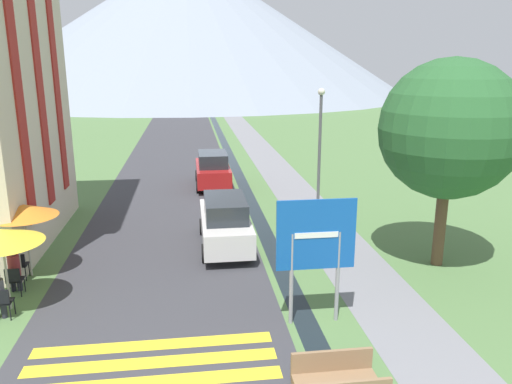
{
  "coord_description": "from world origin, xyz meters",
  "views": [
    {
      "loc": [
        -1.53,
        -6.2,
        6.34
      ],
      "look_at": [
        0.64,
        10.0,
        2.05
      ],
      "focal_mm": 35.0,
      "sensor_mm": 36.0,
      "label": 1
    }
  ],
  "objects": [
    {
      "name": "ground_plane",
      "position": [
        0.0,
        20.0,
        0.0
      ],
      "size": [
        160.0,
        160.0,
        0.0
      ],
      "primitive_type": "plane",
      "color": "#517542"
    },
    {
      "name": "road",
      "position": [
        -2.5,
        30.0,
        0.0
      ],
      "size": [
        6.4,
        60.0,
        0.01
      ],
      "color": "#38383D",
      "rests_on": "ground_plane"
    },
    {
      "name": "footpath",
      "position": [
        3.6,
        30.0,
        0.0
      ],
      "size": [
        2.2,
        60.0,
        0.01
      ],
      "color": "slate",
      "rests_on": "ground_plane"
    },
    {
      "name": "drainage_channel",
      "position": [
        1.2,
        30.0,
        0.0
      ],
      "size": [
        0.6,
        60.0,
        0.0
      ],
      "color": "black",
      "rests_on": "ground_plane"
    },
    {
      "name": "crosswalk_marking",
      "position": [
        -2.5,
        3.19,
        0.01
      ],
      "size": [
        5.44,
        2.54,
        0.01
      ],
      "color": "yellow",
      "rests_on": "ground_plane"
    },
    {
      "name": "mountain_distant",
      "position": [
        -1.22,
        93.89,
        13.02
      ],
      "size": [
        82.82,
        82.82,
        26.04
      ],
      "color": "gray",
      "rests_on": "ground_plane"
    },
    {
      "name": "road_sign",
      "position": [
        1.4,
        4.81,
        2.07
      ],
      "size": [
        1.95,
        0.11,
        3.19
      ],
      "color": "gray",
      "rests_on": "ground_plane"
    },
    {
      "name": "footbridge",
      "position": [
        1.2,
        1.98,
        0.23
      ],
      "size": [
        1.7,
        1.1,
        0.65
      ],
      "color": "#846647",
      "rests_on": "ground_plane"
    },
    {
      "name": "parked_car_near",
      "position": [
        -0.4,
        10.37,
        0.91
      ],
      "size": [
        1.73,
        4.41,
        1.82
      ],
      "color": "silver",
      "rests_on": "ground_plane"
    },
    {
      "name": "parked_car_far",
      "position": [
        -0.39,
        19.19,
        0.91
      ],
      "size": [
        1.79,
        4.13,
        1.82
      ],
      "color": "#A31919",
      "rests_on": "ground_plane"
    },
    {
      "name": "cafe_chair_far_left",
      "position": [
        -6.81,
        9.74,
        0.51
      ],
      "size": [
        0.4,
        0.4,
        0.85
      ],
      "rotation": [
        0.0,
        0.0,
        0.27
      ],
      "color": "black",
      "rests_on": "ground_plane"
    },
    {
      "name": "cafe_chair_far_right",
      "position": [
        -6.79,
        10.09,
        0.51
      ],
      "size": [
        0.4,
        0.4,
        0.85
      ],
      "rotation": [
        0.0,
        0.0,
        -0.28
      ],
      "color": "black",
      "rests_on": "ground_plane"
    },
    {
      "name": "cafe_chair_middle",
      "position": [
        -6.67,
        8.39,
        0.51
      ],
      "size": [
        0.4,
        0.4,
        0.85
      ],
      "rotation": [
        0.0,
        0.0,
        -0.23
      ],
      "color": "black",
      "rests_on": "ground_plane"
    },
    {
      "name": "cafe_chair_nearest",
      "position": [
        -6.33,
        5.96,
        0.51
      ],
      "size": [
        0.4,
        0.4,
        0.85
      ],
      "rotation": [
        0.0,
        0.0,
        -0.34
      ],
      "color": "black",
      "rests_on": "ground_plane"
    },
    {
      "name": "cafe_chair_near_right",
      "position": [
        -6.48,
        7.3,
        0.51
      ],
      "size": [
        0.4,
        0.4,
        0.85
      ],
      "rotation": [
        0.0,
        0.0,
        0.44
      ],
      "color": "black",
      "rests_on": "ground_plane"
    },
    {
      "name": "cafe_umbrella_front_yellow",
      "position": [
        -6.37,
        6.53,
        2.03
      ],
      "size": [
        2.08,
        2.08,
        2.22
      ],
      "color": "#B7B2A8",
      "rests_on": "ground_plane"
    },
    {
      "name": "cafe_umbrella_middle_orange",
      "position": [
        -6.46,
        8.68,
        2.07
      ],
      "size": [
        1.94,
        1.94,
        2.26
      ],
      "color": "#B7B2A8",
      "rests_on": "ground_plane"
    },
    {
      "name": "person_seated_near",
      "position": [
        -6.56,
        7.65,
        0.7
      ],
      "size": [
        0.32,
        0.32,
        1.27
      ],
      "color": "#282833",
      "rests_on": "ground_plane"
    },
    {
      "name": "streetlamp",
      "position": [
        3.63,
        13.07,
        3.15
      ],
      "size": [
        0.28,
        0.28,
        5.33
      ],
      "color": "#515156",
      "rests_on": "ground_plane"
    },
    {
      "name": "tree_by_path",
      "position": [
        6.24,
        7.89,
        4.35
      ],
      "size": [
        4.25,
        4.25,
        6.49
      ],
      "color": "brown",
      "rests_on": "ground_plane"
    }
  ]
}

